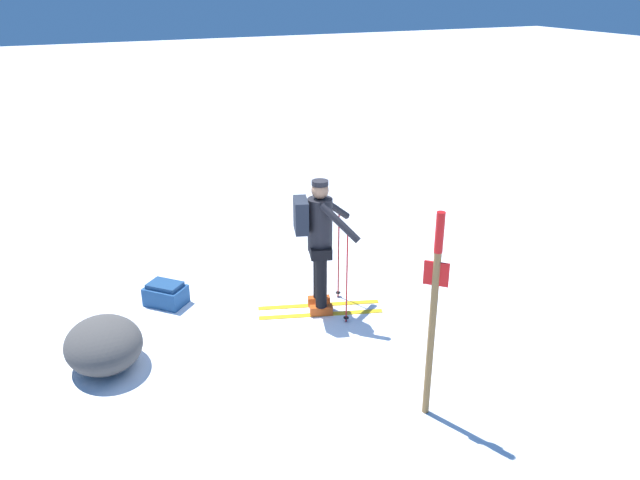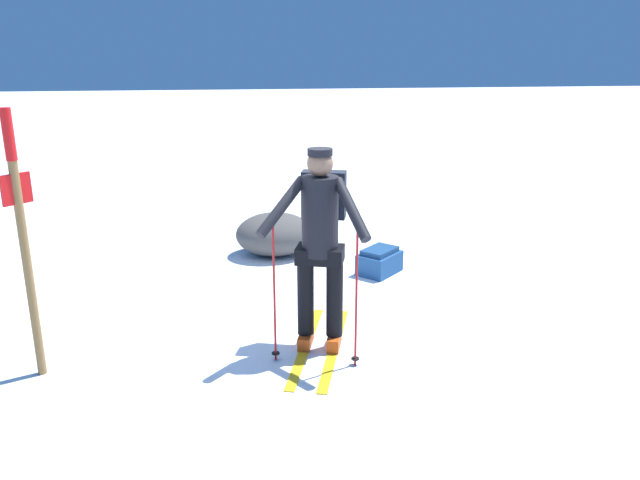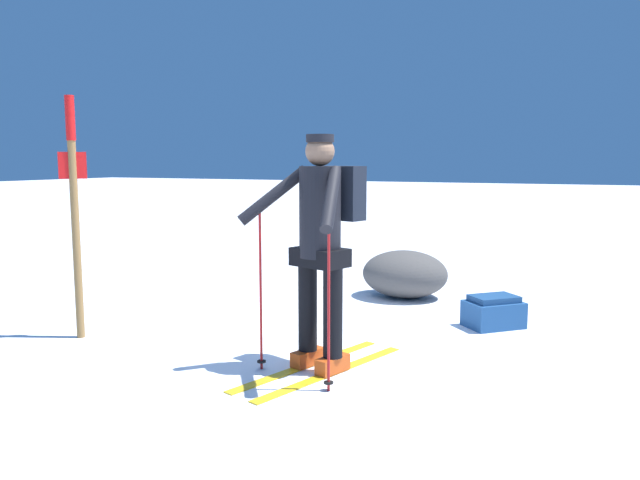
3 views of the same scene
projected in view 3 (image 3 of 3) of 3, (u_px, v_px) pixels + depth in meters
ground_plane at (315, 340)px, 5.71m from camera, size 80.00×80.00×0.00m
skier at (322, 235)px, 4.79m from camera, size 1.00×1.69×1.83m
dropped_backpack at (493, 312)px, 6.14m from camera, size 0.64×0.63×0.32m
trail_marker at (74, 197)px, 5.63m from camera, size 0.18×0.19×2.21m
rock_boulder at (405, 274)px, 7.47m from camera, size 1.03×0.87×0.56m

